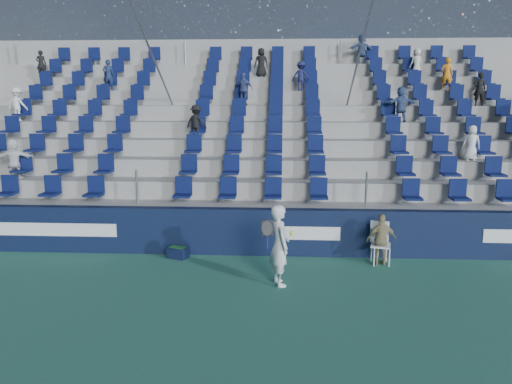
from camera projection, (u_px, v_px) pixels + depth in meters
The scene contains 7 objects.
ground at pixel (238, 304), 9.78m from camera, with size 70.00×70.00×0.00m, color #30715A.
sponsor_wall at pixel (249, 232), 12.75m from camera, with size 24.00×0.32×1.20m.
grandstand at pixel (259, 151), 17.46m from camera, with size 24.00×8.17×6.63m.
tennis_player at pixel (279, 245), 10.62m from camera, with size 0.71×0.74×1.76m.
line_judge_chair at pixel (380, 240), 12.10m from camera, with size 0.54×0.56×1.02m.
line_judge at pixel (381, 240), 11.93m from camera, with size 0.73×0.31×1.25m, color tan.
ball_bin at pixel (178, 252), 12.54m from camera, with size 0.58×0.49×0.28m.
Camera 1 is at (0.87, -9.16, 3.98)m, focal length 35.00 mm.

